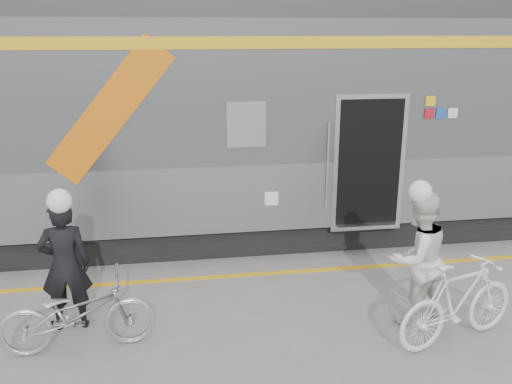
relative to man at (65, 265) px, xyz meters
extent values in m
plane|color=slate|center=(3.27, -1.01, -0.84)|extent=(90.00, 90.00, 0.00)
cube|color=black|center=(2.30, 3.19, -0.59)|extent=(24.00, 2.70, 0.50)
cube|color=#9EA0A5|center=(2.30, 3.19, 0.21)|extent=(24.00, 3.00, 1.10)
cube|color=slate|center=(2.30, 3.19, 1.86)|extent=(24.00, 3.00, 2.20)
cube|color=#38383A|center=(2.30, 3.19, 3.11)|extent=(24.00, 2.64, 0.30)
cube|color=gold|center=(2.30, 1.68, 2.61)|extent=(24.00, 0.02, 0.18)
cube|color=#D5670C|center=(0.50, 1.68, 1.66)|extent=(1.96, 0.01, 2.19)
cube|color=black|center=(2.50, 1.68, 1.41)|extent=(0.55, 0.02, 0.65)
cube|color=black|center=(4.50, 1.89, 0.71)|extent=(1.05, 0.45, 2.10)
cube|color=silver|center=(4.50, 1.68, 0.71)|extent=(1.20, 0.02, 2.25)
cylinder|color=silver|center=(3.80, 1.66, 0.71)|extent=(0.04, 0.04, 1.40)
cube|color=silver|center=(4.50, 1.64, -0.32)|extent=(1.05, 0.25, 0.06)
cube|color=gold|center=(5.45, 1.67, 1.71)|extent=(0.16, 0.01, 0.16)
cube|color=#A4121D|center=(5.45, 1.67, 1.51)|extent=(0.16, 0.01, 0.16)
cube|color=#1A49AC|center=(5.65, 1.67, 1.51)|extent=(0.16, 0.01, 0.16)
cube|color=silver|center=(5.85, 1.67, 1.51)|extent=(0.16, 0.01, 0.16)
cube|color=silver|center=(2.90, 1.67, 0.21)|extent=(0.22, 0.01, 0.22)
cube|color=gold|center=(3.27, 1.14, -0.84)|extent=(24.00, 0.12, 0.01)
imported|color=black|center=(0.00, 0.00, 0.00)|extent=(0.65, 0.45, 1.69)
imported|color=#A8ABB0|center=(0.20, -0.55, -0.38)|extent=(1.81, 0.76, 0.93)
imported|color=silver|center=(4.36, -0.53, 0.02)|extent=(1.00, 0.88, 1.74)
imported|color=silver|center=(4.66, -1.08, -0.32)|extent=(1.82, 0.98, 1.05)
sphere|color=white|center=(0.00, 0.00, 0.99)|extent=(0.29, 0.29, 0.29)
sphere|color=white|center=(4.36, -0.53, 1.03)|extent=(0.28, 0.28, 0.28)
camera|label=1|loc=(1.39, -6.42, 2.78)|focal=38.00mm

